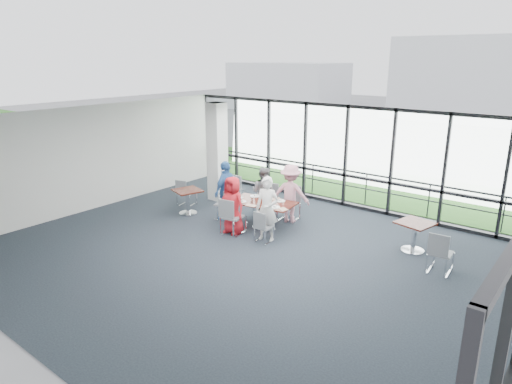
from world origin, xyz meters
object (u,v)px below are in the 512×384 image
Objects in this scene: structural_column at (217,152)px; chair_main_nr at (264,227)px; diner_near_left at (233,205)px; chair_spare_la at (186,193)px; diner_near_right at (267,209)px; chair_main_nl at (233,217)px; chair_main_fr at (289,204)px; chair_spare_r at (441,253)px; diner_end at (226,191)px; main_table at (263,206)px; side_table_left at (188,194)px; side_table_right at (415,227)px; chair_main_end at (224,204)px; diner_far_left at (263,192)px; chair_spare_lb at (234,189)px; diner_far_right at (291,194)px; chair_main_fl at (266,201)px.

chair_main_nr is at bearing -29.88° from structural_column.
diner_near_left is 2.88m from chair_spare_la.
diner_near_right is 2.08× the size of chair_main_nr.
chair_main_nr is (0.98, 0.09, -0.08)m from chair_main_nl.
chair_spare_r is at bearing 164.09° from chair_main_fr.
chair_spare_r is at bearing 12.45° from diner_near_left.
diner_end is 1.96m from chair_spare_la.
main_table is 2.53m from side_table_left.
chair_main_fr is at bearing 166.09° from chair_spare_r.
main_table is at bearing 91.13° from diner_end.
chair_main_nr is (-3.22, -1.81, -0.21)m from side_table_right.
chair_main_fr is at bearing 109.03° from chair_main_end.
chair_main_nr is (0.67, -0.81, -0.20)m from main_table.
diner_end is (-0.83, 0.69, 0.09)m from diner_near_left.
diner_far_left reaches higher than chair_spare_lb.
diner_near_left is 2.82m from chair_spare_lb.
side_table_right is at bearing 163.62° from diner_far_right.
chair_main_fr reaches higher than chair_main_nl.
diner_far_left is 1.79m from chair_spare_lb.
chair_main_nl reaches higher than chair_main_end.
chair_spare_lb is (-1.87, 2.20, -0.08)m from chair_main_nl.
chair_main_nl reaches higher than chair_main_fl.
chair_spare_r is at bearing 166.45° from diner_far_left.
diner_end is 1.87× the size of chair_spare_r.
chair_spare_la is at bearing 165.83° from chair_main_nr.
chair_main_fr reaches higher than chair_spare_lb.
chair_main_nl is 1.19× the size of chair_main_nr.
main_table is 0.93m from diner_near_left.
chair_spare_la is at bearing 170.82° from main_table.
chair_main_end is at bearing 160.60° from chair_main_nr.
side_table_right is 5.33m from chair_main_end.
diner_near_right reaches higher than chair_main_nr.
main_table is 2.02× the size of chair_spare_r.
diner_end is at bearing -167.30° from side_table_right.
diner_far_right is 2.07× the size of chair_spare_lb.
diner_far_right is at bearing 25.40° from side_table_left.
diner_near_left is 0.93× the size of diner_near_right.
diner_near_left is at bearing 175.60° from diner_near_right.
diner_far_right is at bearing 164.99° from chair_main_fl.
chair_main_end is at bearing 12.85° from diner_far_right.
diner_near_right is at bearing 3.08° from chair_main_nl.
chair_main_end is at bearing 151.68° from diner_near_right.
chair_main_end is (-0.93, 0.66, -0.33)m from diner_near_left.
diner_near_right reaches higher than chair_spare_la.
diner_far_right is 2.60m from chair_spare_lb.
chair_main_nr is (0.03, -0.16, -0.44)m from diner_near_right.
chair_main_nl is 0.99× the size of chair_main_fr.
chair_main_nr is (3.44, -1.97, -1.19)m from structural_column.
diner_far_left is 1.87× the size of chair_spare_lb.
chair_main_end is 1.71m from chair_spare_lb.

